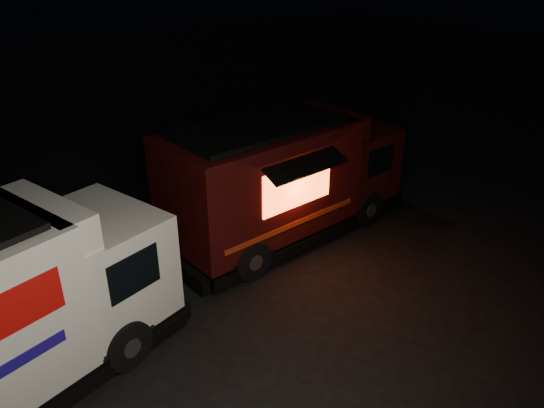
{
  "coord_description": "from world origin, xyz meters",
  "views": [
    {
      "loc": [
        -5.38,
        -7.77,
        7.48
      ],
      "look_at": [
        1.57,
        2.0,
        1.48
      ],
      "focal_mm": 35.0,
      "sensor_mm": 36.0,
      "label": 1
    }
  ],
  "objects": [
    {
      "name": "ground",
      "position": [
        0.0,
        0.0,
        0.0
      ],
      "size": [
        80.0,
        80.0,
        0.0
      ],
      "primitive_type": "plane",
      "color": "black",
      "rests_on": "ground"
    },
    {
      "name": "red_truck",
      "position": [
        2.61,
        2.77,
        1.7
      ],
      "size": [
        7.5,
        3.31,
        3.4
      ],
      "primitive_type": null,
      "rotation": [
        0.0,
        0.0,
        0.09
      ],
      "color": "#33090D",
      "rests_on": "ground"
    }
  ]
}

